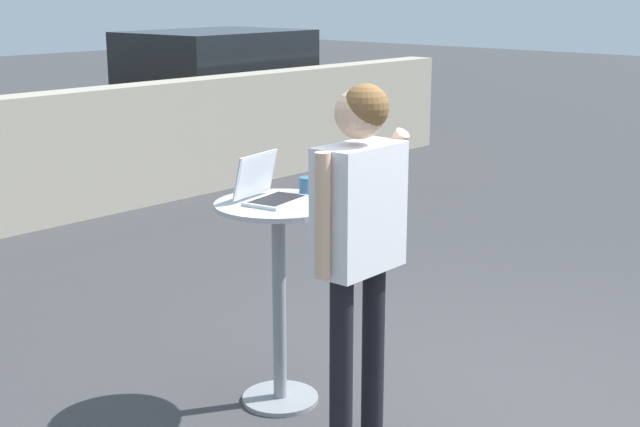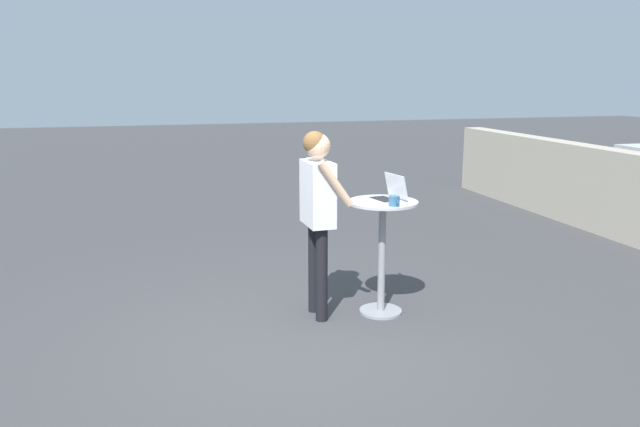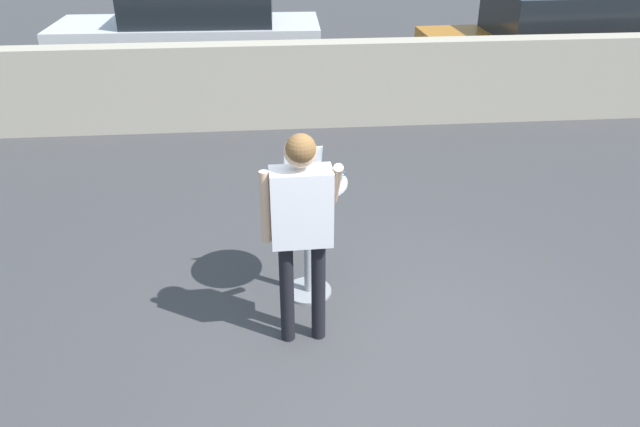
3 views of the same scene
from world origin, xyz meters
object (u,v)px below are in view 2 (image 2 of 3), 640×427
cafe_table (382,240)px  laptop (389,194)px  coffee_mug (394,201)px  standing_person (318,199)px

cafe_table → laptop: bearing=99.3°
cafe_table → coffee_mug: (0.24, 0.01, 0.42)m
cafe_table → laptop: 0.43m
laptop → standing_person: (-0.08, -0.66, -0.02)m
coffee_mug → standing_person: size_ratio=0.07×
laptop → standing_person: 0.67m
cafe_table → coffee_mug: size_ratio=8.48×
laptop → coffee_mug: size_ratio=2.84×
coffee_mug → standing_person: standing_person is taller
laptop → coffee_mug: bearing=-10.6°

